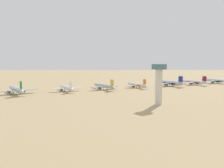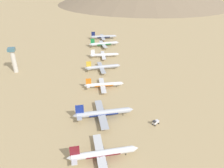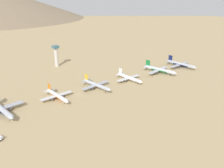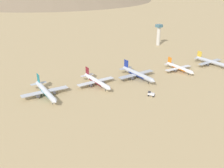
# 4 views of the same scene
# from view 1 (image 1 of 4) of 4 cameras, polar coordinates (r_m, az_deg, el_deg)

# --- Properties ---
(ground_plane) EXTENTS (1810.70, 1810.70, 0.00)m
(ground_plane) POSITION_cam_1_polar(r_m,az_deg,el_deg) (247.40, 2.26, -1.16)
(ground_plane) COLOR tan
(parked_jet_0) EXTENTS (46.41, 37.72, 13.38)m
(parked_jet_0) POSITION_cam_1_polar(r_m,az_deg,el_deg) (344.26, 25.64, 0.88)
(parked_jet_0) COLOR silver
(parked_jet_0) RESTS_ON ground
(parked_jet_1) EXTENTS (42.85, 34.71, 12.39)m
(parked_jet_1) POSITION_cam_1_polar(r_m,az_deg,el_deg) (308.99, 20.81, 0.55)
(parked_jet_1) COLOR silver
(parked_jet_1) RESTS_ON ground
(parked_jet_2) EXTENTS (46.60, 37.74, 13.47)m
(parked_jet_2) POSITION_cam_1_polar(r_m,az_deg,el_deg) (282.03, 14.97, 0.37)
(parked_jet_2) COLOR #B2B7C1
(parked_jet_2) RESTS_ON ground
(parked_jet_3) EXTENTS (38.24, 31.08, 11.02)m
(parked_jet_3) POSITION_cam_1_polar(r_m,az_deg,el_deg) (255.23, 6.64, -0.17)
(parked_jet_3) COLOR white
(parked_jet_3) RESTS_ON ground
(parked_jet_4) EXTENTS (41.11, 33.30, 11.88)m
(parked_jet_4) POSITION_cam_1_polar(r_m,az_deg,el_deg) (234.97, -2.07, -0.53)
(parked_jet_4) COLOR #B2B7C1
(parked_jet_4) RESTS_ON ground
(parked_jet_5) EXTENTS (38.92, 31.67, 11.22)m
(parked_jet_5) POSITION_cam_1_polar(r_m,az_deg,el_deg) (224.94, -11.99, -0.97)
(parked_jet_5) COLOR white
(parked_jet_5) RESTS_ON ground
(parked_jet_6) EXTENTS (45.29, 36.78, 13.06)m
(parked_jet_6) POSITION_cam_1_polar(r_m,az_deg,el_deg) (219.51, -24.02, -1.30)
(parked_jet_6) COLOR silver
(parked_jet_6) RESTS_ON ground
(service_truck) EXTENTS (5.70, 4.77, 3.90)m
(service_truck) POSITION_cam_1_polar(r_m,az_deg,el_deg) (317.99, 11.95, 0.54)
(service_truck) COLOR silver
(service_truck) RESTS_ON ground
(control_tower) EXTENTS (7.20, 7.20, 27.81)m
(control_tower) POSITION_cam_1_polar(r_m,az_deg,el_deg) (150.86, 12.30, 0.52)
(control_tower) COLOR beige
(control_tower) RESTS_ON ground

